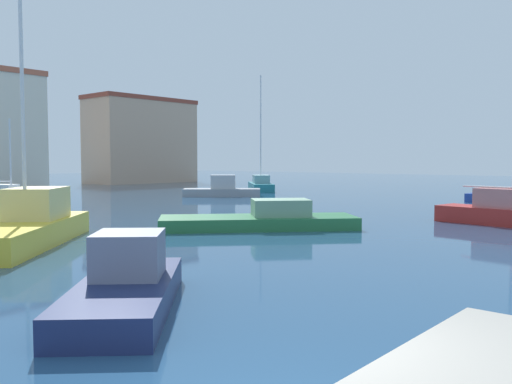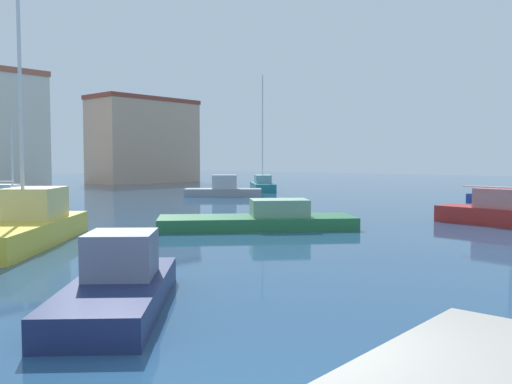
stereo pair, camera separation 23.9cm
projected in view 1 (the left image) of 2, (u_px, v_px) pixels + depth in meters
water at (164, 212)px, 29.57m from camera, size 160.00×160.00×0.00m
sailboat_white_center_channel at (9, 196)px, 35.54m from camera, size 3.62×5.00×5.53m
sailboat_red_outer_mooring at (510, 212)px, 23.27m from camera, size 2.51×6.54×8.69m
sailboat_yellow_mid_harbor at (29, 225)px, 18.04m from camera, size 6.88×6.61×10.88m
motorboat_grey_far_left at (222, 190)px, 41.88m from camera, size 5.28×5.65×1.66m
motorboat_navy_distant_north at (126, 285)px, 10.32m from camera, size 4.71×4.63×1.43m
motorboat_green_inner_mooring at (263, 219)px, 22.30m from camera, size 7.62×7.23×1.21m
sailboat_teal_far_right at (261, 184)px, 49.24m from camera, size 5.75×5.90×10.46m
yacht_club at (141, 140)px, 66.40m from camera, size 13.31×6.11×10.37m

